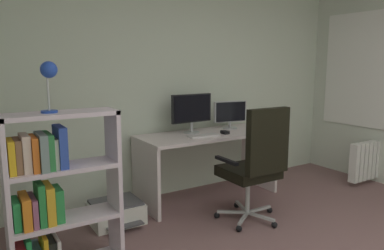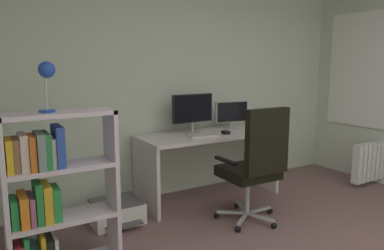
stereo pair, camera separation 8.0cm
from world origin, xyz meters
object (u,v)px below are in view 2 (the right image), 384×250
Objects in this scene: printer at (116,211)px; computer_mouse at (226,132)px; desk at (209,150)px; monitor_secondary at (232,113)px; monitor_main at (193,110)px; desk_lamp at (47,75)px; radiator at (374,161)px; office_chair at (256,162)px; bookshelf at (49,196)px; keyboard at (204,136)px.

computer_mouse is at bearing -1.87° from printer.
desk is 15.92× the size of computer_mouse.
monitor_secondary is 0.39m from computer_mouse.
desk_lamp is (-1.65, -0.81, 0.43)m from monitor_main.
desk_lamp is 4.05m from radiator.
radiator reaches higher than printer.
printer is (-1.13, 0.73, -0.51)m from office_chair.
desk is 0.49m from monitor_main.
radiator is (3.23, -0.58, 0.20)m from printer.
bookshelf reaches higher than computer_mouse.
monitor_secondary reaches higher than keyboard.
monitor_secondary is 1.76m from printer.
printer is (0.66, 0.61, -1.34)m from desk_lamp.
monitor_main is at bearing 25.71° from bookshelf.
keyboard is (-0.00, -0.24, -0.25)m from monitor_main.
office_chair is at bearing -175.99° from radiator.
desk_lamp reaches higher than radiator.
computer_mouse reaches higher than keyboard.
radiator is at bearing -12.93° from computer_mouse.
bookshelf is 2.42× the size of printer.
desk_lamp is 0.46× the size of radiator.
printer is at bearing -175.04° from desk.
desk_lamp reaches higher than computer_mouse.
radiator is at bearing -10.12° from keyboard.
monitor_main reaches higher than keyboard.
office_chair is (0.14, -0.92, -0.40)m from monitor_main.
computer_mouse is at bearing 164.68° from radiator.
keyboard is 0.71m from office_chair.
keyboard is at bearing -2.60° from printer.
desk_lamp is 0.71× the size of printer.
monitor_secondary is at bearing 66.33° from office_chair.
desk is 2.08× the size of radiator.
keyboard is 0.44× the size of radiator.
radiator is at bearing 0.50° from bookshelf.
office_chair is at bearing -81.43° from monitor_main.
computer_mouse is (-0.26, -0.24, -0.17)m from monitor_secondary.
keyboard is 0.28× the size of bookshelf.
radiator is (3.89, 0.03, -1.15)m from desk_lamp.
office_chair is at bearing -99.74° from computer_mouse.
keyboard is 0.29m from computer_mouse.
printer is (-1.28, 0.04, -0.67)m from computer_mouse.
desk is 3.14× the size of monitor_main.
desk_lamp is (-1.78, 0.11, 0.84)m from office_chair.
desk_lamp is (-1.64, -0.57, 0.68)m from keyboard.
printer is at bearing 169.86° from radiator.
monitor_secondary is 2.39m from desk_lamp.
desk_lamp is at bearing -157.69° from keyboard.
desk is 4.56× the size of desk_lamp.
monitor_secondary is 0.35× the size of bookshelf.
computer_mouse reaches higher than printer.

